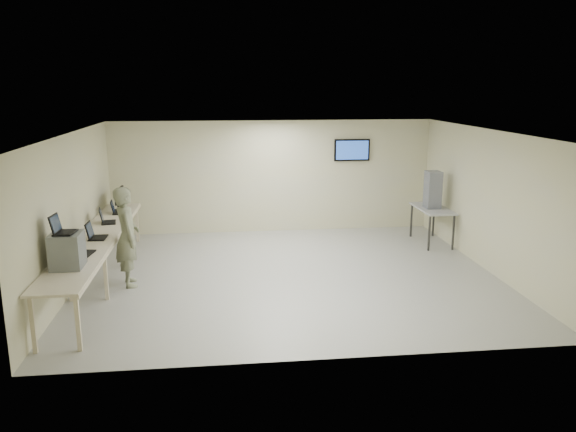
{
  "coord_description": "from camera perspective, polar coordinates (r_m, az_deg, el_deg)",
  "views": [
    {
      "loc": [
        -1.24,
        -10.39,
        3.65
      ],
      "look_at": [
        0.0,
        0.2,
        1.15
      ],
      "focal_mm": 35.0,
      "sensor_mm": 36.0,
      "label": 1
    }
  ],
  "objects": [
    {
      "name": "soldier",
      "position": [
        10.72,
        -16.01,
        -2.03
      ],
      "size": [
        0.61,
        0.77,
        1.86
      ],
      "primitive_type": "imported",
      "rotation": [
        0.0,
        0.0,
        1.84
      ],
      "color": "#69755A",
      "rests_on": "ground"
    },
    {
      "name": "laptop_on_box",
      "position": [
        9.19,
        -22.07,
        -1.19
      ],
      "size": [
        0.34,
        0.4,
        0.3
      ],
      "rotation": [
        0.0,
        0.0,
        -0.08
      ],
      "color": "black",
      "rests_on": "equipment_box"
    },
    {
      "name": "room",
      "position": [
        10.76,
        0.26,
        1.18
      ],
      "size": [
        8.01,
        7.01,
        2.81
      ],
      "color": "#9F9F97",
      "rests_on": "ground"
    },
    {
      "name": "laptop_1",
      "position": [
        10.86,
        -19.07,
        -1.78
      ],
      "size": [
        0.33,
        0.4,
        0.31
      ],
      "rotation": [
        0.0,
        0.0,
        -0.03
      ],
      "color": "black",
      "rests_on": "workbench"
    },
    {
      "name": "side_table",
      "position": [
        13.53,
        14.46,
        0.51
      ],
      "size": [
        0.66,
        1.42,
        0.85
      ],
      "color": "#9F9F9F",
      "rests_on": "ground"
    },
    {
      "name": "storage_bins",
      "position": [
        13.42,
        14.5,
        2.61
      ],
      "size": [
        0.33,
        0.36,
        0.86
      ],
      "color": "gray",
      "rests_on": "side_table"
    },
    {
      "name": "monitor_far",
      "position": [
        13.58,
        -16.57,
        2.11
      ],
      "size": [
        0.2,
        0.45,
        0.45
      ],
      "color": "black",
      "rests_on": "workbench"
    },
    {
      "name": "monitor_near",
      "position": [
        13.13,
        -16.9,
        1.78
      ],
      "size": [
        0.21,
        0.47,
        0.46
      ],
      "color": "black",
      "rests_on": "workbench"
    },
    {
      "name": "equipment_box",
      "position": [
        9.26,
        -21.53,
        -3.27
      ],
      "size": [
        0.46,
        0.53,
        0.54
      ],
      "primitive_type": "cube",
      "rotation": [
        0.0,
        0.0,
        0.02
      ],
      "color": "slate",
      "rests_on": "workbench"
    },
    {
      "name": "workbench",
      "position": [
        11.02,
        -18.75,
        -2.37
      ],
      "size": [
        0.76,
        6.0,
        0.9
      ],
      "color": "beige",
      "rests_on": "ground"
    },
    {
      "name": "laptop_3",
      "position": [
        12.84,
        -17.05,
        0.58
      ],
      "size": [
        0.33,
        0.39,
        0.28
      ],
      "rotation": [
        0.0,
        0.0,
        0.1
      ],
      "color": "black",
      "rests_on": "workbench"
    },
    {
      "name": "laptop_2",
      "position": [
        12.01,
        -18.05,
        -0.33
      ],
      "size": [
        0.37,
        0.43,
        0.3
      ],
      "rotation": [
        0.0,
        0.0,
        0.17
      ],
      "color": "black",
      "rests_on": "workbench"
    },
    {
      "name": "laptop_0",
      "position": [
        9.94,
        -20.43,
        -3.24
      ],
      "size": [
        0.38,
        0.43,
        0.31
      ],
      "rotation": [
        0.0,
        0.0,
        -0.14
      ],
      "color": "black",
      "rests_on": "workbench"
    }
  ]
}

